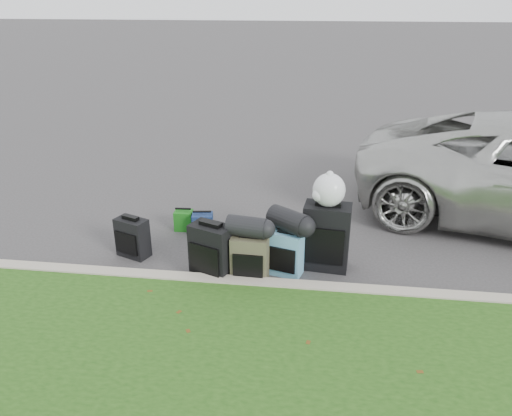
# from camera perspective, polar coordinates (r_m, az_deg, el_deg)

# --- Properties ---
(ground) EXTENTS (120.00, 120.00, 0.00)m
(ground) POSITION_cam_1_polar(r_m,az_deg,el_deg) (6.83, 0.62, -4.94)
(ground) COLOR #383535
(ground) RESTS_ON ground
(curb) EXTENTS (120.00, 0.18, 0.15)m
(curb) POSITION_cam_1_polar(r_m,az_deg,el_deg) (5.93, -0.54, -8.86)
(curb) COLOR #9E937F
(curb) RESTS_ON ground
(suitcase_small_black) EXTENTS (0.48, 0.37, 0.53)m
(suitcase_small_black) POSITION_cam_1_polar(r_m,az_deg,el_deg) (6.80, -13.92, -3.30)
(suitcase_small_black) COLOR black
(suitcase_small_black) RESTS_ON ground
(suitcase_large_black_left) EXTENTS (0.57, 0.46, 0.71)m
(suitcase_large_black_left) POSITION_cam_1_polar(r_m,az_deg,el_deg) (6.08, -5.07, -5.05)
(suitcase_large_black_left) COLOR black
(suitcase_large_black_left) RESTS_ON ground
(suitcase_olive) EXTENTS (0.45, 0.29, 0.60)m
(suitcase_olive) POSITION_cam_1_polar(r_m,az_deg,el_deg) (6.02, -0.70, -5.86)
(suitcase_olive) COLOR #3B3927
(suitcase_olive) RESTS_ON ground
(suitcase_teal) EXTENTS (0.45, 0.34, 0.57)m
(suitcase_teal) POSITION_cam_1_polar(r_m,az_deg,el_deg) (6.19, 3.45, -5.19)
(suitcase_teal) COLOR teal
(suitcase_teal) RESTS_ON ground
(suitcase_large_black_right) EXTENTS (0.60, 0.40, 0.86)m
(suitcase_large_black_right) POSITION_cam_1_polar(r_m,az_deg,el_deg) (6.33, 8.03, -3.26)
(suitcase_large_black_right) COLOR black
(suitcase_large_black_right) RESTS_ON ground
(tote_green) EXTENTS (0.27, 0.22, 0.29)m
(tote_green) POSITION_cam_1_polar(r_m,az_deg,el_deg) (7.45, -8.25, -1.39)
(tote_green) COLOR #186416
(tote_green) RESTS_ON ground
(tote_navy) EXTENTS (0.32, 0.27, 0.31)m
(tote_navy) POSITION_cam_1_polar(r_m,az_deg,el_deg) (7.28, -6.11, -1.83)
(tote_navy) COLOR navy
(tote_navy) RESTS_ON ground
(duffel_left) EXTENTS (0.49, 0.32, 0.25)m
(duffel_left) POSITION_cam_1_polar(r_m,az_deg,el_deg) (5.84, -1.07, -2.14)
(duffel_left) COLOR black
(duffel_left) RESTS_ON suitcase_olive
(duffel_right) EXTENTS (0.57, 0.52, 0.28)m
(duffel_right) POSITION_cam_1_polar(r_m,az_deg,el_deg) (6.04, 3.75, -1.45)
(duffel_right) COLOR black
(duffel_right) RESTS_ON suitcase_teal
(trash_bag) EXTENTS (0.40, 0.40, 0.40)m
(trash_bag) POSITION_cam_1_polar(r_m,az_deg,el_deg) (6.08, 8.34, 2.04)
(trash_bag) COLOR white
(trash_bag) RESTS_ON suitcase_large_black_right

